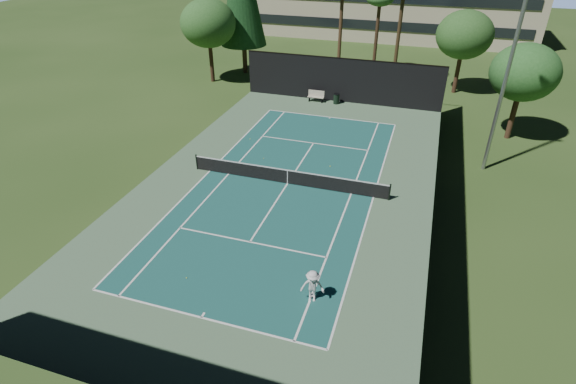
# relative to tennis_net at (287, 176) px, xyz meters

# --- Properties ---
(ground) EXTENTS (160.00, 160.00, 0.00)m
(ground) POSITION_rel_tennis_net_xyz_m (0.00, 0.00, -0.56)
(ground) COLOR #2C481B
(ground) RESTS_ON ground
(apron_slab) EXTENTS (18.00, 32.00, 0.01)m
(apron_slab) POSITION_rel_tennis_net_xyz_m (0.00, 0.00, -0.55)
(apron_slab) COLOR #4E704F
(apron_slab) RESTS_ON ground
(court_surface) EXTENTS (10.97, 23.77, 0.01)m
(court_surface) POSITION_rel_tennis_net_xyz_m (0.00, 0.00, -0.55)
(court_surface) COLOR #19524D
(court_surface) RESTS_ON ground
(court_lines) EXTENTS (11.07, 23.87, 0.01)m
(court_lines) POSITION_rel_tennis_net_xyz_m (0.00, 0.00, -0.54)
(court_lines) COLOR white
(court_lines) RESTS_ON ground
(tennis_net) EXTENTS (12.90, 0.10, 1.10)m
(tennis_net) POSITION_rel_tennis_net_xyz_m (0.00, 0.00, 0.00)
(tennis_net) COLOR black
(tennis_net) RESTS_ON ground
(fence) EXTENTS (18.04, 32.05, 4.03)m
(fence) POSITION_rel_tennis_net_xyz_m (0.00, 0.06, 1.45)
(fence) COLOR black
(fence) RESTS_ON ground
(player) EXTENTS (1.16, 0.82, 1.63)m
(player) POSITION_rel_tennis_net_xyz_m (4.19, -9.44, 0.26)
(player) COLOR silver
(player) RESTS_ON ground
(tennis_ball_a) EXTENTS (0.06, 0.06, 0.06)m
(tennis_ball_a) POSITION_rel_tennis_net_xyz_m (-1.80, -9.89, -0.53)
(tennis_ball_a) COLOR #C0DC32
(tennis_ball_a) RESTS_ON ground
(tennis_ball_b) EXTENTS (0.06, 0.06, 0.06)m
(tennis_ball_b) POSITION_rel_tennis_net_xyz_m (-2.69, 2.83, -0.53)
(tennis_ball_b) COLOR #DFF237
(tennis_ball_b) RESTS_ON ground
(tennis_ball_c) EXTENTS (0.08, 0.08, 0.08)m
(tennis_ball_c) POSITION_rel_tennis_net_xyz_m (2.06, 3.11, -0.52)
(tennis_ball_c) COLOR #CEDC32
(tennis_ball_c) RESTS_ON ground
(tennis_ball_d) EXTENTS (0.06, 0.06, 0.06)m
(tennis_ball_d) POSITION_rel_tennis_net_xyz_m (-4.84, 5.60, -0.53)
(tennis_ball_d) COLOR #CAE333
(tennis_ball_d) RESTS_ON ground
(park_bench) EXTENTS (1.50, 0.45, 1.02)m
(park_bench) POSITION_rel_tennis_net_xyz_m (-2.18, 15.34, -0.01)
(park_bench) COLOR #BAB39A
(park_bench) RESTS_ON ground
(trash_bin) EXTENTS (0.56, 0.56, 0.95)m
(trash_bin) POSITION_rel_tennis_net_xyz_m (-0.25, 15.32, -0.08)
(trash_bin) COLOR black
(trash_bin) RESTS_ON ground
(palm_b) EXTENTS (2.80, 2.80, 8.42)m
(palm_b) POSITION_rel_tennis_net_xyz_m (1.50, 26.00, 6.80)
(palm_b) COLOR #3F2A1B
(palm_b) RESTS_ON ground
(decid_tree_a) EXTENTS (5.12, 5.12, 7.62)m
(decid_tree_a) POSITION_rel_tennis_net_xyz_m (10.00, 22.00, 4.86)
(decid_tree_a) COLOR #452B1D
(decid_tree_a) RESTS_ON ground
(decid_tree_b) EXTENTS (4.80, 4.80, 7.14)m
(decid_tree_b) POSITION_rel_tennis_net_xyz_m (14.00, 12.00, 4.52)
(decid_tree_b) COLOR #4A301F
(decid_tree_b) RESTS_ON ground
(decid_tree_c) EXTENTS (5.44, 5.44, 8.09)m
(decid_tree_c) POSITION_rel_tennis_net_xyz_m (-14.00, 18.00, 5.21)
(decid_tree_c) COLOR #42291C
(decid_tree_c) RESTS_ON ground
(campus_building) EXTENTS (40.50, 12.50, 8.30)m
(campus_building) POSITION_rel_tennis_net_xyz_m (0.00, 45.98, 3.65)
(campus_building) COLOR #C2B597
(campus_building) RESTS_ON ground
(light_pole) EXTENTS (0.90, 0.25, 12.22)m
(light_pole) POSITION_rel_tennis_net_xyz_m (12.00, 6.00, 5.90)
(light_pole) COLOR #93969B
(light_pole) RESTS_ON ground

